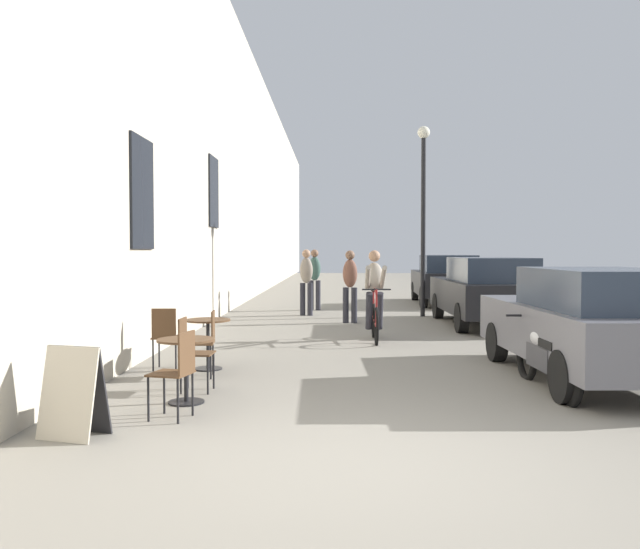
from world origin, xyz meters
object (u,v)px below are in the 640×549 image
pedestrian_far (315,276)px  street_lamp (423,196)px  pedestrian_mid (306,278)px  cafe_chair_near_toward_wall (177,368)px  cafe_chair_mid_toward_wall (205,339)px  parked_car_third (446,279)px  cafe_chair_near_toward_street (191,349)px  parked_car_nearest (589,322)px  cafe_table_near (186,357)px  parked_car_second (486,290)px  cyclist_on_bicycle (375,298)px  cafe_table_mid (208,333)px  cafe_chair_mid_toward_street (166,334)px  sandwich_board_sign (74,392)px  pedestrian_near (350,282)px  parked_motorcycle (546,357)px

pedestrian_far → street_lamp: bearing=-30.0°
pedestrian_mid → cafe_chair_near_toward_wall: bearing=-94.6°
cafe_chair_mid_toward_wall → parked_car_third: (5.27, 11.97, 0.29)m
cafe_chair_mid_toward_wall → parked_car_third: parked_car_third is taller
street_lamp → cafe_chair_near_toward_street: bearing=-114.0°
cafe_chair_near_toward_street → street_lamp: bearing=66.0°
cafe_chair_near_toward_street → street_lamp: street_lamp is taller
cafe_chair_mid_toward_wall → parked_car_nearest: size_ratio=0.21×
street_lamp → cafe_chair_mid_toward_wall: bearing=-116.3°
cafe_table_near → cafe_chair_near_toward_wall: (0.07, -0.69, -0.00)m
cafe_table_near → parked_car_second: 9.11m
cafe_chair_mid_toward_wall → pedestrian_mid: bearing=83.2°
pedestrian_mid → pedestrian_far: size_ratio=1.00×
cafe_chair_mid_toward_wall → cyclist_on_bicycle: 4.45m
cyclist_on_bicycle → street_lamp: bearing=71.2°
pedestrian_mid → cafe_table_mid: bearing=-97.9°
cafe_chair_near_toward_wall → cafe_chair_mid_toward_street: 2.77m
cafe_chair_near_toward_street → pedestrian_mid: size_ratio=0.51×
parked_car_second → sandwich_board_sign: bearing=-123.2°
cafe_chair_near_toward_wall → parked_car_second: parked_car_second is taller
pedestrian_far → parked_car_second: size_ratio=0.40×
parked_car_nearest → pedestrian_far: bearing=111.5°
cafe_table_near → pedestrian_near: (2.02, 8.01, 0.44)m
cafe_chair_mid_toward_street → pedestrian_mid: size_ratio=0.51×
cyclist_on_bicycle → pedestrian_far: (-1.34, 6.12, 0.17)m
sandwich_board_sign → parked_car_third: parked_car_third is taller
cafe_table_near → parked_car_nearest: parked_car_nearest is taller
cyclist_on_bicycle → pedestrian_near: cyclist_on_bicycle is taller
parked_car_second → parked_car_nearest: bearing=-91.1°
cyclist_on_bicycle → pedestrian_near: size_ratio=1.03×
pedestrian_near → parked_car_second: size_ratio=0.39×
cyclist_on_bicycle → sandwich_board_sign: bearing=-115.9°
cafe_table_mid → cyclist_on_bicycle: cyclist_on_bicycle is taller
cafe_table_mid → parked_car_second: 7.62m
cafe_chair_near_toward_wall → cafe_table_mid: 2.74m
parked_car_nearest → pedestrian_mid: bearing=115.8°
cafe_table_near → cafe_chair_mid_toward_street: size_ratio=0.81×
cafe_chair_near_toward_wall → pedestrian_near: bearing=77.4°
cafe_chair_near_toward_street → cafe_chair_mid_toward_wall: 0.88m
cyclist_on_bicycle → pedestrian_near: bearing=97.9°
cyclist_on_bicycle → parked_car_second: cyclist_on_bicycle is taller
cafe_table_near → cafe_table_mid: 2.04m
cafe_table_mid → sandwich_board_sign: 3.41m
cafe_chair_near_toward_street → pedestrian_near: bearing=74.2°
pedestrian_mid → cafe_chair_mid_toward_street: bearing=-102.0°
cyclist_on_bicycle → parked_car_second: size_ratio=0.40×
cafe_chair_near_toward_street → street_lamp: size_ratio=0.18×
cafe_chair_near_toward_street → sandwich_board_sign: cafe_chair_near_toward_street is taller
parked_car_third → parked_motorcycle: size_ratio=2.08×
cafe_chair_near_toward_wall → cafe_table_mid: bearing=94.8°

